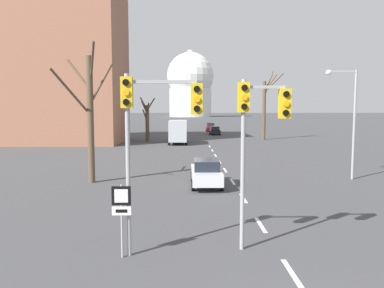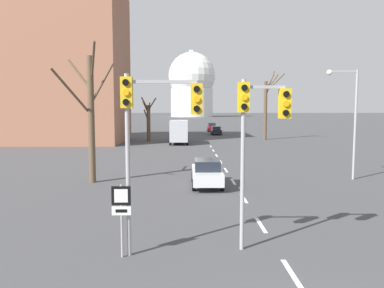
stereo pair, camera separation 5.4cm
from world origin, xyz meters
TOP-DOWN VIEW (x-y plane):
  - lane_stripe_0 at (0.00, 4.01)m, footprint 0.16×2.00m
  - lane_stripe_1 at (0.00, 8.51)m, footprint 0.16×2.00m
  - lane_stripe_2 at (0.00, 13.01)m, footprint 0.16×2.00m
  - lane_stripe_3 at (0.00, 17.51)m, footprint 0.16×2.00m
  - lane_stripe_4 at (0.00, 22.01)m, footprint 0.16×2.00m
  - lane_stripe_5 at (0.00, 26.51)m, footprint 0.16×2.00m
  - lane_stripe_6 at (0.00, 31.01)m, footprint 0.16×2.00m
  - lane_stripe_7 at (0.00, 35.51)m, footprint 0.16×2.00m
  - lane_stripe_8 at (0.00, 40.01)m, footprint 0.16×2.00m
  - traffic_signal_near_left at (-4.12, 5.46)m, footprint 2.52×0.34m
  - traffic_signal_centre_tall at (-0.71, 5.92)m, footprint 1.70×0.34m
  - route_sign_post at (-5.04, 5.28)m, footprint 0.60×0.08m
  - street_lamp_right at (7.68, 18.21)m, footprint 2.08×0.36m
  - sedan_near_left at (2.31, 60.96)m, footprint 1.77×4.47m
  - sedan_near_right at (-1.78, 16.13)m, footprint 1.82×4.29m
  - sedan_mid_centre at (2.21, 71.38)m, footprint 1.80×4.34m
  - delivery_truck at (-4.01, 43.95)m, footprint 2.44×7.20m
  - bare_tree_left_near at (-9.02, 17.35)m, footprint 3.08×3.22m
  - bare_tree_right_near at (9.01, 50.09)m, footprint 2.76×3.82m
  - bare_tree_left_far at (-8.51, 47.77)m, footprint 2.39×3.08m
  - capitol_dome at (0.00, 208.78)m, footprint 26.51×26.51m
  - apartment_block_left at (-20.87, 46.82)m, footprint 18.00×14.00m

SIDE VIEW (x-z plane):
  - lane_stripe_0 at x=0.00m, z-range 0.00..0.01m
  - lane_stripe_1 at x=0.00m, z-range 0.00..0.01m
  - lane_stripe_2 at x=0.00m, z-range 0.00..0.01m
  - lane_stripe_3 at x=0.00m, z-range 0.00..0.01m
  - lane_stripe_4 at x=0.00m, z-range 0.00..0.01m
  - lane_stripe_5 at x=0.00m, z-range 0.00..0.01m
  - lane_stripe_6 at x=0.00m, z-range 0.00..0.01m
  - lane_stripe_7 at x=0.00m, z-range 0.00..0.01m
  - lane_stripe_8 at x=0.00m, z-range 0.00..0.01m
  - sedan_near_left at x=2.31m, z-range 0.01..1.53m
  - sedan_near_right at x=-1.78m, z-range 0.01..1.66m
  - sedan_mid_centre at x=2.21m, z-range -0.02..1.74m
  - route_sign_post at x=-5.04m, z-range 0.42..2.76m
  - delivery_truck at x=-4.01m, z-range 0.13..3.27m
  - bare_tree_left_far at x=-8.51m, z-range -0.15..6.25m
  - traffic_signal_centre_tall at x=-0.71m, z-range 1.44..7.08m
  - bare_tree_left_near at x=-9.02m, z-range 0.09..8.65m
  - traffic_signal_near_left at x=-4.12m, z-range 1.50..7.27m
  - street_lamp_right at x=7.68m, z-range 0.90..8.10m
  - bare_tree_right_near at x=9.01m, z-range -0.18..10.39m
  - apartment_block_left at x=-20.87m, z-range 0.00..21.28m
  - capitol_dome at x=0.00m, z-range -0.48..36.97m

